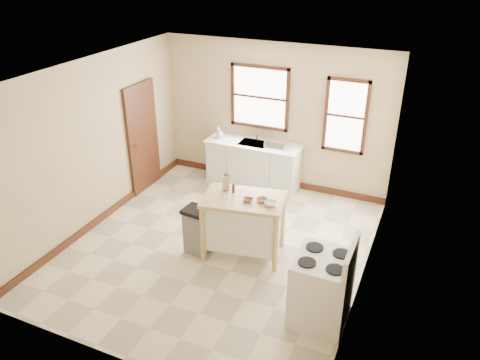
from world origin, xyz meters
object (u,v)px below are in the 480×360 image
object	(u,v)px
kitchen_island	(244,226)
bowl_a	(248,200)
bowl_c	(270,204)
soap_bottle_b	(220,133)
gas_stove	(322,280)
pepper_grinder	(233,188)
trash_bin	(197,231)
bowl_b	(262,200)
dish_rack	(277,144)
knife_block	(226,184)
soap_bottle_a	(218,132)

from	to	relation	value
kitchen_island	bowl_a	world-z (taller)	bowl_a
bowl_a	bowl_c	world-z (taller)	bowl_c
soap_bottle_b	bowl_a	world-z (taller)	soap_bottle_b
kitchen_island	gas_stove	bearing A→B (deg)	-42.05
soap_bottle_b	gas_stove	distance (m)	4.24
gas_stove	pepper_grinder	bearing A→B (deg)	149.08
kitchen_island	trash_bin	bearing A→B (deg)	-169.33
kitchen_island	bowl_b	xyz separation A→B (m)	(0.28, 0.02, 0.51)
dish_rack	knife_block	world-z (taller)	knife_block
bowl_b	bowl_c	world-z (taller)	bowl_c
bowl_b	gas_stove	distance (m)	1.55
soap_bottle_a	soap_bottle_b	size ratio (longest dim) A/B	1.22
dish_rack	kitchen_island	xyz separation A→B (m)	(0.26, -2.19, -0.48)
pepper_grinder	trash_bin	size ratio (longest dim) A/B	0.19
knife_block	pepper_grinder	distance (m)	0.15
bowl_b	gas_stove	size ratio (longest dim) A/B	0.14
soap_bottle_b	bowl_b	xyz separation A→B (m)	(1.73, -2.13, -0.01)
soap_bottle_b	knife_block	distance (m)	2.28
dish_rack	kitchen_island	world-z (taller)	dish_rack
dish_rack	pepper_grinder	distance (m)	2.09
soap_bottle_a	bowl_c	distance (m)	2.94
bowl_a	gas_stove	distance (m)	1.66
pepper_grinder	gas_stove	size ratio (longest dim) A/B	0.13
soap_bottle_b	gas_stove	world-z (taller)	gas_stove
dish_rack	trash_bin	world-z (taller)	dish_rack
pepper_grinder	bowl_b	world-z (taller)	pepper_grinder
soap_bottle_b	kitchen_island	world-z (taller)	soap_bottle_b
soap_bottle_a	dish_rack	distance (m)	1.22
trash_bin	soap_bottle_b	bearing A→B (deg)	114.20
soap_bottle_b	knife_block	size ratio (longest dim) A/B	0.97
kitchen_island	trash_bin	world-z (taller)	kitchen_island
bowl_a	trash_bin	xyz separation A→B (m)	(-0.76, -0.19, -0.62)
dish_rack	pepper_grinder	size ratio (longest dim) A/B	2.76
soap_bottle_b	trash_bin	xyz separation A→B (m)	(0.78, -2.40, -0.63)
bowl_c	gas_stove	size ratio (longest dim) A/B	0.15
bowl_a	bowl_b	bearing A→B (deg)	21.58
knife_block	soap_bottle_b	bearing A→B (deg)	86.74
soap_bottle_b	dish_rack	bearing A→B (deg)	5.79
bowl_b	trash_bin	world-z (taller)	bowl_b
soap_bottle_b	knife_block	bearing A→B (deg)	-57.79
bowl_c	pepper_grinder	bearing A→B (deg)	167.44
soap_bottle_a	knife_block	world-z (taller)	knife_block
knife_block	bowl_a	world-z (taller)	knife_block
pepper_grinder	dish_rack	bearing A→B (deg)	91.47
trash_bin	kitchen_island	bearing A→B (deg)	27.29
bowl_b	trash_bin	bearing A→B (deg)	-164.11
knife_block	gas_stove	world-z (taller)	gas_stove
kitchen_island	bowl_b	world-z (taller)	bowl_b
soap_bottle_b	pepper_grinder	size ratio (longest dim) A/B	1.30
knife_block	gas_stove	bearing A→B (deg)	-61.43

